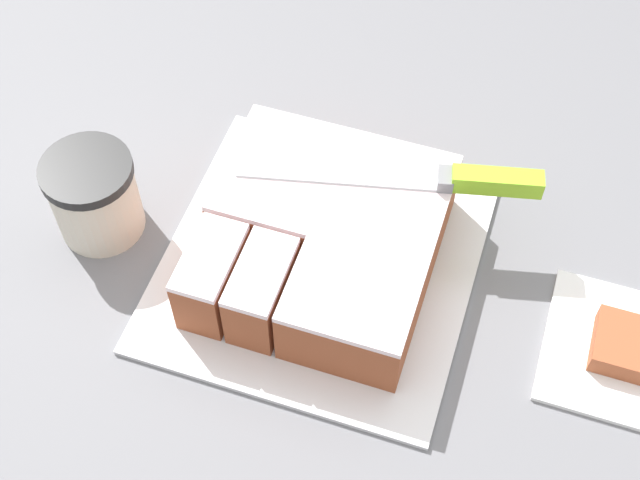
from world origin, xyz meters
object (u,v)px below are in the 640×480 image
(cake_board, at_px, (320,262))
(cake, at_px, (323,239))
(knife, at_px, (456,179))
(coffee_cup, at_px, (95,196))
(brownie, at_px, (627,346))

(cake_board, height_order, cake, cake)
(cake, bearing_deg, knife, 35.10)
(knife, height_order, coffee_cup, knife)
(cake_board, relative_size, knife, 1.09)
(cake, distance_m, brownie, 0.32)
(cake, xyz_separation_m, brownie, (0.32, -0.01, -0.03))
(cake_board, height_order, knife, knife)
(cake_board, relative_size, coffee_cup, 3.37)
(cake, xyz_separation_m, knife, (0.12, 0.08, 0.05))
(cake_board, xyz_separation_m, coffee_cup, (-0.25, -0.03, 0.05))
(cake_board, bearing_deg, brownie, -1.46)
(cake_board, distance_m, knife, 0.17)
(knife, xyz_separation_m, brownie, (0.21, -0.09, -0.07))
(cake, bearing_deg, cake_board, -134.55)
(cake, bearing_deg, coffee_cup, -173.70)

